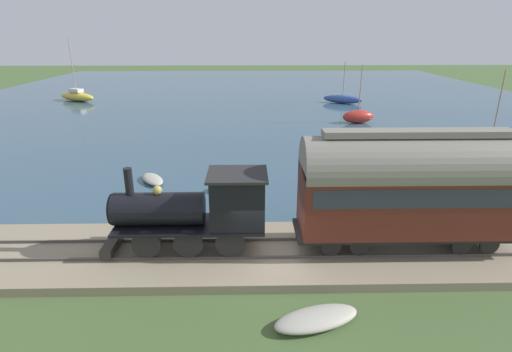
{
  "coord_description": "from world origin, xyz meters",
  "views": [
    {
      "loc": [
        -13.57,
        0.62,
        8.64
      ],
      "look_at": [
        5.79,
        0.21,
        1.64
      ],
      "focal_mm": 28.0,
      "sensor_mm": 36.0,
      "label": 1
    }
  ],
  "objects_px": {
    "passenger_coach": "(411,185)",
    "sailboat_yellow": "(77,96)",
    "rowboat_off_pier": "(153,179)",
    "sailboat_green": "(490,147)",
    "steam_locomotive": "(200,207)",
    "rowboat_mid_harbor": "(226,185)",
    "sailboat_red": "(358,116)",
    "sailboat_blue": "(343,99)",
    "rowboat_near_shore": "(370,185)",
    "beached_dinghy": "(316,319)"
  },
  "relations": [
    {
      "from": "rowboat_mid_harbor",
      "to": "rowboat_near_shore",
      "type": "relative_size",
      "value": 0.8
    },
    {
      "from": "steam_locomotive",
      "to": "rowboat_mid_harbor",
      "type": "distance_m",
      "value": 7.79
    },
    {
      "from": "sailboat_green",
      "to": "rowboat_mid_harbor",
      "type": "bearing_deg",
      "value": 97.11
    },
    {
      "from": "sailboat_yellow",
      "to": "rowboat_off_pier",
      "type": "distance_m",
      "value": 35.04
    },
    {
      "from": "steam_locomotive",
      "to": "sailboat_yellow",
      "type": "height_order",
      "value": "sailboat_yellow"
    },
    {
      "from": "sailboat_red",
      "to": "passenger_coach",
      "type": "bearing_deg",
      "value": 161.44
    },
    {
      "from": "sailboat_green",
      "to": "sailboat_yellow",
      "type": "bearing_deg",
      "value": 46.11
    },
    {
      "from": "sailboat_blue",
      "to": "rowboat_mid_harbor",
      "type": "bearing_deg",
      "value": -177.66
    },
    {
      "from": "sailboat_blue",
      "to": "rowboat_off_pier",
      "type": "relative_size",
      "value": 2.01
    },
    {
      "from": "sailboat_yellow",
      "to": "beached_dinghy",
      "type": "xyz_separation_m",
      "value": [
        -43.56,
        -24.71,
        -0.44
      ]
    },
    {
      "from": "sailboat_blue",
      "to": "rowboat_near_shore",
      "type": "relative_size",
      "value": 1.77
    },
    {
      "from": "sailboat_green",
      "to": "sailboat_yellow",
      "type": "height_order",
      "value": "sailboat_yellow"
    },
    {
      "from": "rowboat_mid_harbor",
      "to": "sailboat_blue",
      "type": "bearing_deg",
      "value": -59.87
    },
    {
      "from": "sailboat_red",
      "to": "rowboat_mid_harbor",
      "type": "xyz_separation_m",
      "value": [
        -17.75,
        12.37,
        -0.45
      ]
    },
    {
      "from": "sailboat_yellow",
      "to": "rowboat_mid_harbor",
      "type": "relative_size",
      "value": 3.39
    },
    {
      "from": "sailboat_blue",
      "to": "rowboat_off_pier",
      "type": "height_order",
      "value": "sailboat_blue"
    },
    {
      "from": "passenger_coach",
      "to": "sailboat_blue",
      "type": "height_order",
      "value": "passenger_coach"
    },
    {
      "from": "passenger_coach",
      "to": "sailboat_green",
      "type": "height_order",
      "value": "sailboat_green"
    },
    {
      "from": "sailboat_green",
      "to": "rowboat_mid_harbor",
      "type": "distance_m",
      "value": 20.58
    },
    {
      "from": "sailboat_green",
      "to": "sailboat_red",
      "type": "distance_m",
      "value": 13.05
    },
    {
      "from": "passenger_coach",
      "to": "sailboat_yellow",
      "type": "relative_size",
      "value": 1.11
    },
    {
      "from": "rowboat_mid_harbor",
      "to": "rowboat_off_pier",
      "type": "bearing_deg",
      "value": 39.1
    },
    {
      "from": "sailboat_yellow",
      "to": "rowboat_near_shore",
      "type": "distance_m",
      "value": 43.75
    },
    {
      "from": "sailboat_yellow",
      "to": "rowboat_off_pier",
      "type": "bearing_deg",
      "value": -123.1
    },
    {
      "from": "passenger_coach",
      "to": "beached_dinghy",
      "type": "distance_m",
      "value": 6.48
    },
    {
      "from": "steam_locomotive",
      "to": "sailboat_red",
      "type": "height_order",
      "value": "sailboat_red"
    },
    {
      "from": "beached_dinghy",
      "to": "rowboat_near_shore",
      "type": "bearing_deg",
      "value": -23.62
    },
    {
      "from": "rowboat_mid_harbor",
      "to": "steam_locomotive",
      "type": "bearing_deg",
      "value": 140.16
    },
    {
      "from": "passenger_coach",
      "to": "sailboat_green",
      "type": "bearing_deg",
      "value": -39.76
    },
    {
      "from": "passenger_coach",
      "to": "sailboat_green",
      "type": "relative_size",
      "value": 1.37
    },
    {
      "from": "steam_locomotive",
      "to": "sailboat_yellow",
      "type": "distance_m",
      "value": 44.66
    },
    {
      "from": "rowboat_off_pier",
      "to": "beached_dinghy",
      "type": "relative_size",
      "value": 0.85
    },
    {
      "from": "sailboat_yellow",
      "to": "rowboat_mid_harbor",
      "type": "height_order",
      "value": "sailboat_yellow"
    },
    {
      "from": "sailboat_blue",
      "to": "rowboat_mid_harbor",
      "type": "xyz_separation_m",
      "value": [
        -29.51,
        13.48,
        -0.32
      ]
    },
    {
      "from": "sailboat_green",
      "to": "sailboat_yellow",
      "type": "distance_m",
      "value": 47.94
    },
    {
      "from": "sailboat_red",
      "to": "sailboat_yellow",
      "type": "bearing_deg",
      "value": 59.26
    },
    {
      "from": "steam_locomotive",
      "to": "beached_dinghy",
      "type": "xyz_separation_m",
      "value": [
        -4.03,
        -3.99,
        -2.03
      ]
    },
    {
      "from": "passenger_coach",
      "to": "rowboat_off_pier",
      "type": "relative_size",
      "value": 3.44
    },
    {
      "from": "sailboat_red",
      "to": "rowboat_mid_harbor",
      "type": "relative_size",
      "value": 2.41
    },
    {
      "from": "sailboat_green",
      "to": "sailboat_blue",
      "type": "height_order",
      "value": "sailboat_green"
    },
    {
      "from": "sailboat_red",
      "to": "sailboat_blue",
      "type": "height_order",
      "value": "sailboat_red"
    },
    {
      "from": "rowboat_near_shore",
      "to": "rowboat_off_pier",
      "type": "bearing_deg",
      "value": 84.26
    },
    {
      "from": "sailboat_green",
      "to": "rowboat_off_pier",
      "type": "height_order",
      "value": "sailboat_green"
    },
    {
      "from": "passenger_coach",
      "to": "sailboat_yellow",
      "type": "xyz_separation_m",
      "value": [
        39.53,
        28.87,
        -2.46
      ]
    },
    {
      "from": "rowboat_off_pier",
      "to": "sailboat_blue",
      "type": "bearing_deg",
      "value": 27.15
    },
    {
      "from": "rowboat_off_pier",
      "to": "rowboat_near_shore",
      "type": "distance_m",
      "value": 13.01
    },
    {
      "from": "passenger_coach",
      "to": "rowboat_near_shore",
      "type": "relative_size",
      "value": 3.02
    },
    {
      "from": "sailboat_red",
      "to": "beached_dinghy",
      "type": "height_order",
      "value": "sailboat_red"
    },
    {
      "from": "steam_locomotive",
      "to": "sailboat_green",
      "type": "bearing_deg",
      "value": -54.53
    },
    {
      "from": "steam_locomotive",
      "to": "passenger_coach",
      "type": "height_order",
      "value": "passenger_coach"
    }
  ]
}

